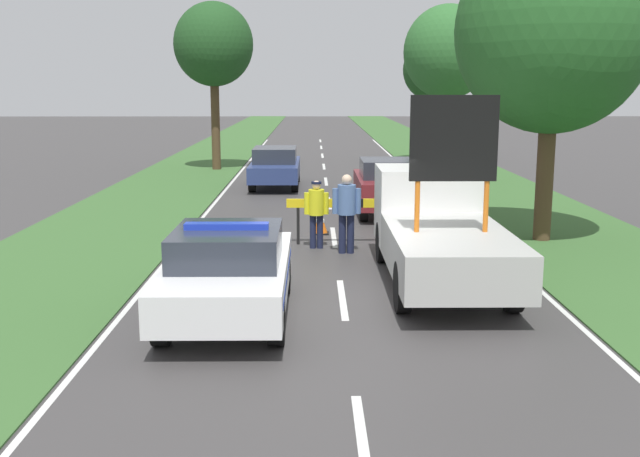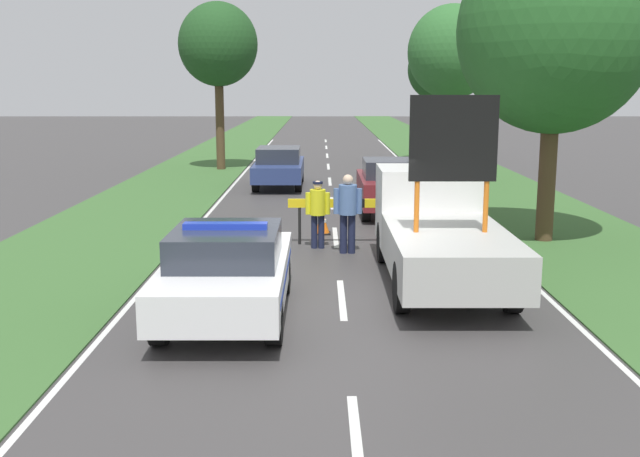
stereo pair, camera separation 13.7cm
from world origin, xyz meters
TOP-DOWN VIEW (x-y plane):
  - ground_plane at (0.00, 0.00)m, footprint 160.00×160.00m
  - lane_markings at (0.00, 11.16)m, footprint 7.50×57.83m
  - grass_verge_left at (-5.96, 20.00)m, footprint 4.32×120.00m
  - grass_verge_right at (5.96, 20.00)m, footprint 4.32×120.00m
  - police_car at (-1.90, -0.84)m, footprint 1.92×4.58m
  - work_truck at (1.90, 1.49)m, footprint 2.09×5.70m
  - road_barrier at (0.22, 4.86)m, footprint 2.73×0.08m
  - police_officer at (-0.44, 4.42)m, footprint 0.57×0.36m
  - pedestrian_civilian at (0.23, 3.88)m, footprint 0.64×0.41m
  - traffic_cone_near_police at (-0.33, 6.15)m, footprint 0.43×0.43m
  - traffic_cone_centre_front at (1.73, 5.50)m, footprint 0.38×0.38m
  - queued_car_wagon_maroon at (1.73, 9.13)m, footprint 1.89×3.94m
  - queued_car_hatch_blue at (-1.92, 15.22)m, footprint 1.77×4.64m
  - roadside_tree_near_left at (5.08, 5.22)m, footprint 4.55×4.55m
  - roadside_tree_near_right at (5.26, 24.10)m, footprint 2.82×2.82m
  - roadside_tree_mid_left at (4.70, 16.84)m, footprint 3.42×3.42m
  - roadside_tree_mid_right at (-4.86, 20.96)m, footprint 3.47×3.47m

SIDE VIEW (x-z plane):
  - ground_plane at x=0.00m, z-range 0.00..0.00m
  - lane_markings at x=0.00m, z-range 0.00..0.01m
  - grass_verge_left at x=-5.96m, z-range 0.00..0.03m
  - grass_verge_right at x=5.96m, z-range 0.00..0.03m
  - traffic_cone_centre_front at x=1.73m, z-range 0.00..0.53m
  - traffic_cone_near_police at x=-0.33m, z-range 0.00..0.59m
  - queued_car_hatch_blue at x=-1.92m, z-range 0.03..1.51m
  - police_car at x=-1.90m, z-range -0.02..1.57m
  - queued_car_wagon_maroon at x=1.73m, z-range 0.03..1.65m
  - road_barrier at x=0.22m, z-range 0.36..1.45m
  - police_officer at x=-0.44m, z-range 0.15..1.74m
  - work_truck at x=1.90m, z-range -0.76..2.82m
  - pedestrian_civilian at x=0.23m, z-range 0.16..1.95m
  - roadside_tree_near_right at x=5.26m, z-range 1.45..7.43m
  - roadside_tree_mid_left at x=4.70m, z-range 1.57..8.38m
  - roadside_tree_near_left at x=5.08m, z-range 1.28..8.67m
  - roadside_tree_mid_right at x=-4.86m, z-range 1.80..9.14m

